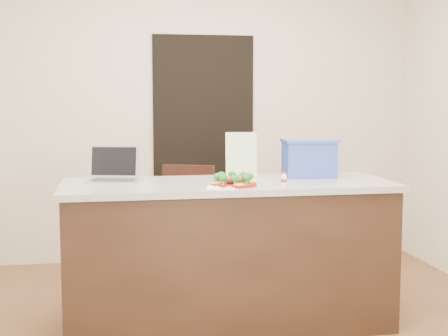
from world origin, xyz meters
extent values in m
plane|color=beige|center=(0.00, 2.00, 1.35)|extent=(4.00, 0.00, 4.00)
plane|color=beige|center=(0.00, -2.00, 1.35)|extent=(4.00, 0.00, 4.00)
cube|color=black|center=(0.10, 1.98, 1.00)|extent=(0.90, 0.02, 2.00)
cube|color=black|center=(0.00, 0.25, 0.44)|extent=(2.00, 0.70, 0.88)
cube|color=beige|center=(0.00, 0.25, 0.90)|extent=(2.06, 0.76, 0.04)
cylinder|color=maroon|center=(0.00, 0.08, 0.93)|extent=(0.28, 0.28, 0.02)
torus|color=maroon|center=(0.00, 0.08, 0.93)|extent=(0.28, 0.28, 0.01)
sphere|color=brown|center=(0.00, 0.08, 0.96)|extent=(0.04, 0.04, 0.04)
sphere|color=brown|center=(-0.03, 0.06, 0.96)|extent=(0.04, 0.04, 0.04)
sphere|color=brown|center=(-0.01, 0.05, 0.96)|extent=(0.04, 0.04, 0.04)
sphere|color=brown|center=(0.01, 0.05, 0.96)|extent=(0.04, 0.04, 0.04)
sphere|color=brown|center=(0.03, 0.06, 0.96)|extent=(0.04, 0.04, 0.04)
sphere|color=brown|center=(0.04, 0.09, 0.96)|extent=(0.04, 0.04, 0.04)
sphere|color=brown|center=(0.02, 0.11, 0.96)|extent=(0.04, 0.04, 0.04)
sphere|color=brown|center=(0.00, 0.12, 0.96)|extent=(0.04, 0.04, 0.04)
sphere|color=brown|center=(-0.02, 0.11, 0.96)|extent=(0.04, 0.04, 0.04)
ellipsoid|color=#154F1A|center=(0.01, 0.18, 0.98)|extent=(0.05, 0.05, 0.04)
ellipsoid|color=#154F1A|center=(-0.06, 0.16, 0.98)|extent=(0.05, 0.05, 0.04)
ellipsoid|color=#154F1A|center=(-0.10, 0.09, 0.98)|extent=(0.05, 0.05, 0.04)
ellipsoid|color=#154F1A|center=(-0.08, 0.02, 0.98)|extent=(0.05, 0.05, 0.04)
ellipsoid|color=#154F1A|center=(-0.01, -0.01, 0.98)|extent=(0.05, 0.05, 0.04)
ellipsoid|color=#154F1A|center=(0.06, 0.01, 0.98)|extent=(0.05, 0.05, 0.04)
ellipsoid|color=#154F1A|center=(0.09, 0.07, 0.98)|extent=(0.05, 0.05, 0.04)
ellipsoid|color=#154F1A|center=(0.07, 0.14, 0.98)|extent=(0.05, 0.05, 0.04)
torus|color=yellow|center=(-0.01, 0.19, 0.94)|extent=(0.07, 0.07, 0.01)
torus|color=yellow|center=(-0.11, 0.07, 0.94)|extent=(0.07, 0.07, 0.01)
torus|color=yellow|center=(0.01, -0.03, 0.94)|extent=(0.07, 0.07, 0.01)
torus|color=yellow|center=(0.11, 0.09, 0.94)|extent=(0.07, 0.07, 0.01)
cube|color=white|center=(-0.09, 0.00, 0.92)|extent=(0.20, 0.20, 0.01)
cube|color=#B6B7BA|center=(-0.11, -0.02, 0.93)|extent=(0.05, 0.13, 0.00)
cube|color=#B6B7BA|center=(-0.11, 0.05, 0.93)|extent=(0.05, 0.06, 0.00)
cube|color=white|center=(-0.06, -0.04, 0.93)|extent=(0.03, 0.09, 0.01)
cube|color=#B6B7BA|center=(-0.06, 0.06, 0.93)|extent=(0.03, 0.11, 0.00)
cylinder|color=white|center=(0.31, 0.07, 0.95)|extent=(0.04, 0.04, 0.06)
cylinder|color=white|center=(0.31, 0.07, 0.98)|extent=(0.02, 0.02, 0.01)
cylinder|color=#A91229|center=(0.31, 0.07, 0.99)|extent=(0.03, 0.03, 0.01)
cylinder|color=#A91229|center=(0.31, 0.07, 0.94)|extent=(0.04, 0.04, 0.02)
cube|color=silver|center=(-0.70, 0.37, 0.93)|extent=(0.36, 0.29, 0.01)
cube|color=silver|center=(-0.70, 0.48, 1.04)|extent=(0.32, 0.13, 0.21)
cube|color=black|center=(-0.70, 0.48, 1.04)|extent=(0.29, 0.11, 0.18)
cube|color=#262729|center=(-0.70, 0.36, 0.93)|extent=(0.30, 0.22, 0.00)
cube|color=white|center=(0.13, 0.49, 1.07)|extent=(0.21, 0.07, 0.29)
cube|color=#2E49A8|center=(0.58, 0.41, 1.04)|extent=(0.34, 0.25, 0.23)
cube|color=#2E49A8|center=(0.58, 0.41, 1.16)|extent=(0.36, 0.28, 0.02)
cube|color=black|center=(-0.13, 1.06, 0.44)|extent=(0.54, 0.54, 0.04)
cube|color=black|center=(-0.13, 1.24, 0.69)|extent=(0.39, 0.19, 0.47)
cylinder|color=black|center=(-0.31, 0.88, 0.22)|extent=(0.04, 0.04, 0.44)
cylinder|color=black|center=(0.05, 0.88, 0.22)|extent=(0.04, 0.04, 0.44)
cylinder|color=black|center=(-0.31, 1.23, 0.22)|extent=(0.04, 0.04, 0.44)
cylinder|color=black|center=(0.05, 1.23, 0.22)|extent=(0.04, 0.04, 0.44)
camera|label=1|loc=(-0.71, -3.54, 1.43)|focal=50.00mm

